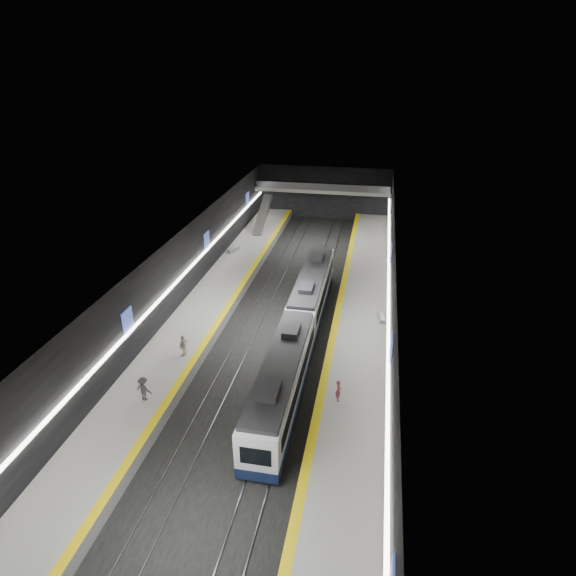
% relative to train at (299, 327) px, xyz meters
% --- Properties ---
extents(ground, '(70.00, 70.00, 0.00)m').
position_rel_train_xyz_m(ground, '(-2.50, 2.36, -2.20)').
color(ground, black).
rests_on(ground, ground).
extents(ceiling, '(20.00, 70.00, 0.04)m').
position_rel_train_xyz_m(ceiling, '(-2.50, 2.36, 5.80)').
color(ceiling, beige).
rests_on(ceiling, wall_left).
extents(wall_left, '(0.04, 70.00, 8.00)m').
position_rel_train_xyz_m(wall_left, '(-12.50, 2.36, 1.80)').
color(wall_left, black).
rests_on(wall_left, ground).
extents(wall_right, '(0.04, 70.00, 8.00)m').
position_rel_train_xyz_m(wall_right, '(7.50, 2.36, 1.80)').
color(wall_right, black).
rests_on(wall_right, ground).
extents(wall_back, '(20.00, 0.04, 8.00)m').
position_rel_train_xyz_m(wall_back, '(-2.50, 37.36, 1.80)').
color(wall_back, black).
rests_on(wall_back, ground).
extents(platform_left, '(5.00, 70.00, 1.00)m').
position_rel_train_xyz_m(platform_left, '(-10.00, 2.36, -1.70)').
color(platform_left, slate).
rests_on(platform_left, ground).
extents(tile_surface_left, '(5.00, 70.00, 0.02)m').
position_rel_train_xyz_m(tile_surface_left, '(-10.00, 2.36, -1.19)').
color(tile_surface_left, '#B0B0AA').
rests_on(tile_surface_left, platform_left).
extents(tactile_strip_left, '(0.60, 70.00, 0.02)m').
position_rel_train_xyz_m(tactile_strip_left, '(-7.80, 2.36, -1.18)').
color(tactile_strip_left, yellow).
rests_on(tactile_strip_left, platform_left).
extents(platform_right, '(5.00, 70.00, 1.00)m').
position_rel_train_xyz_m(platform_right, '(5.00, 2.36, -1.70)').
color(platform_right, slate).
rests_on(platform_right, ground).
extents(tile_surface_right, '(5.00, 70.00, 0.02)m').
position_rel_train_xyz_m(tile_surface_right, '(5.00, 2.36, -1.19)').
color(tile_surface_right, '#B0B0AA').
rests_on(tile_surface_right, platform_right).
extents(tactile_strip_right, '(0.60, 70.00, 0.02)m').
position_rel_train_xyz_m(tactile_strip_right, '(2.80, 2.36, -1.18)').
color(tactile_strip_right, yellow).
rests_on(tactile_strip_right, platform_right).
extents(rails, '(6.52, 70.00, 0.12)m').
position_rel_train_xyz_m(rails, '(-2.50, 2.36, -2.14)').
color(rails, gray).
rests_on(rails, ground).
extents(train, '(2.69, 30.04, 3.60)m').
position_rel_train_xyz_m(train, '(0.00, 0.00, 0.00)').
color(train, '#111C3E').
rests_on(train, ground).
extents(ad_posters, '(19.94, 53.50, 2.20)m').
position_rel_train_xyz_m(ad_posters, '(-2.50, 3.36, 2.30)').
color(ad_posters, '#3D51B9').
rests_on(ad_posters, wall_left).
extents(cove_light_left, '(0.25, 68.60, 0.12)m').
position_rel_train_xyz_m(cove_light_left, '(-12.30, 2.36, 1.60)').
color(cove_light_left, white).
rests_on(cove_light_left, wall_left).
extents(cove_light_right, '(0.25, 68.60, 0.12)m').
position_rel_train_xyz_m(cove_light_right, '(7.30, 2.36, 1.60)').
color(cove_light_right, white).
rests_on(cove_light_right, wall_right).
extents(mezzanine_bridge, '(20.00, 3.00, 1.50)m').
position_rel_train_xyz_m(mezzanine_bridge, '(-2.50, 35.29, 2.84)').
color(mezzanine_bridge, gray).
rests_on(mezzanine_bridge, wall_left).
extents(escalator, '(1.20, 7.50, 3.92)m').
position_rel_train_xyz_m(escalator, '(-10.00, 28.36, 0.70)').
color(escalator, '#99999E').
rests_on(escalator, platform_left).
extents(bench_left_far, '(1.19, 2.10, 0.50)m').
position_rel_train_xyz_m(bench_left_far, '(-11.51, 18.75, -0.95)').
color(bench_left_far, '#99999E').
rests_on(bench_left_far, platform_left).
extents(bench_right_far, '(0.81, 1.85, 0.44)m').
position_rel_train_xyz_m(bench_right_far, '(6.83, 4.74, -0.98)').
color(bench_right_far, '#99999E').
rests_on(bench_right_far, platform_right).
extents(passenger_right_a, '(0.50, 0.67, 1.67)m').
position_rel_train_xyz_m(passenger_right_a, '(4.06, -7.46, -0.36)').
color(passenger_right_a, '#AF4154').
rests_on(passenger_right_a, platform_right).
extents(passenger_left_a, '(0.67, 1.15, 1.85)m').
position_rel_train_xyz_m(passenger_left_a, '(-8.77, -4.15, -0.27)').
color(passenger_left_a, silver).
rests_on(passenger_left_a, platform_left).
extents(passenger_left_b, '(1.31, 0.91, 1.85)m').
position_rel_train_xyz_m(passenger_left_b, '(-9.38, -9.96, -0.27)').
color(passenger_left_b, '#3B3A41').
rests_on(passenger_left_b, platform_left).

